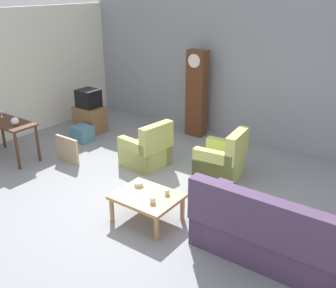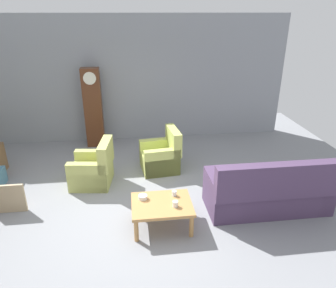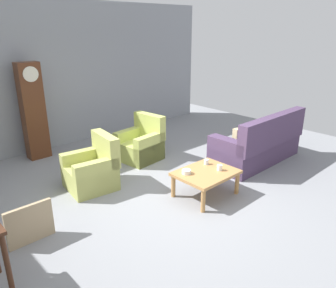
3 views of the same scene
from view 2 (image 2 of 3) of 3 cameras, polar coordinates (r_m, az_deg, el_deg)
ground_plane at (r=5.57m, az=-6.49°, el=-12.53°), size 10.40×10.40×0.00m
garage_door_wall at (r=8.29m, az=-7.56°, el=11.61°), size 8.40×0.16×3.20m
couch_floral at (r=5.72m, az=17.92°, el=-8.35°), size 2.10×0.88×1.04m
armchair_olive_near at (r=6.43m, az=-13.46°, el=-4.65°), size 0.88×0.85×0.92m
armchair_olive_far at (r=6.81m, az=-1.20°, el=-2.31°), size 0.87×0.84×0.92m
coffee_table_wood at (r=5.07m, az=-1.14°, el=-11.35°), size 0.96×0.76×0.43m
grandfather_clock at (r=8.05m, az=-13.53°, el=6.42°), size 0.44×0.30×1.99m
framed_picture_leaning at (r=6.10m, az=-27.37°, el=-8.90°), size 0.60×0.05×0.53m
cup_white_porcelain at (r=4.93m, az=1.35°, el=-10.91°), size 0.09×0.09×0.10m
cup_blue_rimmed at (r=5.20m, az=1.15°, el=-9.01°), size 0.08×0.08×0.09m
bowl_white_stacked at (r=5.13m, az=-4.64°, el=-9.66°), size 0.15×0.15×0.07m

